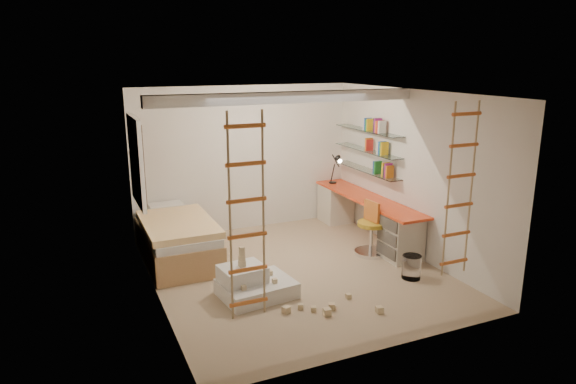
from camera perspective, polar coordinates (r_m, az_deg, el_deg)
name	(u,v)px	position (r m, az deg, el deg)	size (l,w,h in m)	color
floor	(296,272)	(7.64, 0.92, -8.90)	(4.50, 4.50, 0.00)	tan
ceiling_beam	(288,97)	(7.30, 0.00, 10.47)	(4.00, 0.18, 0.16)	white
window_frame	(136,161)	(8.06, -16.52, 3.30)	(0.06, 1.15, 1.35)	white
window_blind	(139,161)	(8.06, -16.23, 3.33)	(0.02, 1.00, 1.20)	#4C2D1E
rope_ladder_left	(247,218)	(5.11, -4.58, -2.91)	(0.41, 0.04, 2.13)	orange
rope_ladder_right	(460,191)	(6.48, 18.57, 0.15)	(0.41, 0.04, 2.13)	#CD5823
waste_bin	(412,267)	(7.59, 13.56, -8.10)	(0.27, 0.27, 0.34)	white
desk	(366,216)	(8.99, 8.61, -2.66)	(0.56, 2.80, 0.75)	#F1461C
shelves	(367,150)	(9.03, 8.79, 4.58)	(0.25, 1.80, 0.71)	white
bed	(177,239)	(8.19, -12.23, -5.12)	(1.02, 2.00, 0.69)	#AD7F51
task_lamp	(337,165)	(9.58, 5.48, 3.05)	(0.14, 0.36, 0.57)	black
swivel_chair	(371,235)	(8.31, 9.24, -4.72)	(0.57, 0.57, 0.88)	gold
play_platform	(253,284)	(6.89, -3.95, -10.20)	(1.01, 0.82, 0.41)	silver
toy_blocks	(294,289)	(6.64, 0.70, -10.78)	(1.53, 1.24, 0.68)	#CCB284
books	(368,142)	(9.01, 8.83, 5.56)	(0.14, 0.64, 0.92)	orange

